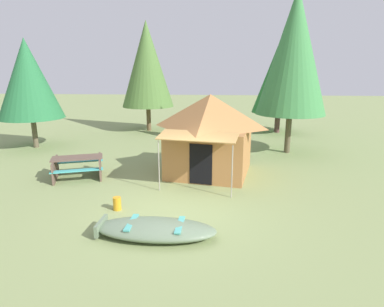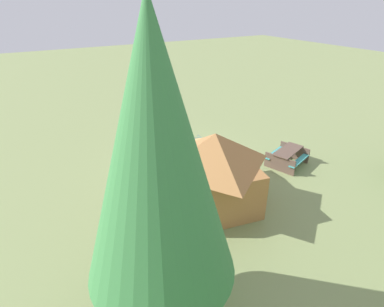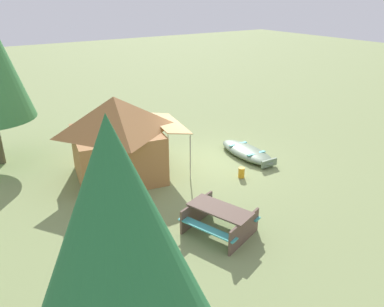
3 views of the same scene
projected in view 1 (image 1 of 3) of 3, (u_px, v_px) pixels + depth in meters
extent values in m
plane|color=#829258|center=(179.00, 209.00, 9.05)|extent=(80.00, 80.00, 0.00)
ellipsoid|color=slate|center=(156.00, 229.00, 7.55)|extent=(2.85, 1.19, 0.36)
ellipsoid|color=#242B21|center=(156.00, 228.00, 7.54)|extent=(2.62, 1.06, 0.13)
cube|color=#4DABA1|center=(180.00, 225.00, 7.45)|extent=(0.17, 0.84, 0.04)
cube|color=#4DABA1|center=(131.00, 222.00, 7.57)|extent=(0.17, 0.84, 0.04)
cube|color=slate|center=(101.00, 226.00, 7.68)|extent=(0.10, 0.71, 0.28)
cube|color=#A9713E|center=(210.00, 150.00, 12.04)|extent=(3.20, 3.25, 1.70)
pyramid|color=#A9713E|center=(210.00, 111.00, 11.68)|extent=(3.45, 3.51, 1.18)
cube|color=black|center=(201.00, 164.00, 10.76)|extent=(0.75, 0.17, 1.36)
cube|color=tan|center=(198.00, 136.00, 10.09)|extent=(2.58, 1.34, 0.17)
cylinder|color=gray|center=(232.00, 172.00, 9.68)|extent=(0.04, 0.04, 1.61)
cylinder|color=gray|center=(159.00, 166.00, 10.25)|extent=(0.04, 0.04, 1.61)
cube|color=brown|center=(77.00, 158.00, 11.54)|extent=(1.86, 1.26, 0.04)
cube|color=#42AAA8|center=(77.00, 171.00, 11.06)|extent=(1.70, 0.81, 0.04)
cube|color=#42AAA8|center=(79.00, 161.00, 12.16)|extent=(1.70, 0.81, 0.04)
cube|color=brown|center=(55.00, 169.00, 11.44)|extent=(0.53, 1.37, 0.70)
cube|color=brown|center=(100.00, 166.00, 11.82)|extent=(0.53, 1.37, 0.70)
cube|color=#356EBB|center=(221.00, 177.00, 11.13)|extent=(0.51, 0.63, 0.36)
cylinder|color=orange|center=(117.00, 204.00, 8.98)|extent=(0.30, 0.30, 0.37)
cylinder|color=brown|center=(149.00, 119.00, 20.32)|extent=(0.27, 0.27, 1.49)
cone|color=#4B7033|center=(147.00, 64.00, 19.51)|extent=(3.10, 3.10, 4.97)
cylinder|color=brown|center=(277.00, 122.00, 19.78)|extent=(0.31, 0.31, 1.21)
cone|color=#246C2A|center=(280.00, 74.00, 19.06)|extent=(3.13, 3.13, 4.47)
cylinder|color=brown|center=(288.00, 133.00, 14.96)|extent=(0.26, 0.26, 1.77)
cone|color=#3A7F42|center=(294.00, 52.00, 14.07)|extent=(3.05, 3.05, 5.30)
cylinder|color=brown|center=(35.00, 133.00, 15.98)|extent=(0.24, 0.24, 1.44)
cone|color=#266C3B|center=(28.00, 79.00, 15.34)|extent=(2.98, 2.98, 3.68)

